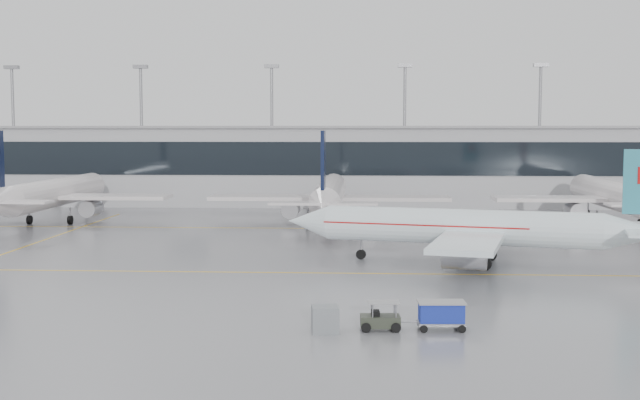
# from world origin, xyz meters

# --- Properties ---
(ground) EXTENTS (320.00, 320.00, 0.00)m
(ground) POSITION_xyz_m (0.00, 0.00, 0.00)
(ground) COLOR gray
(ground) RESTS_ON ground
(taxi_line_main) EXTENTS (120.00, 0.25, 0.01)m
(taxi_line_main) POSITION_xyz_m (0.00, 0.00, 0.01)
(taxi_line_main) COLOR gold
(taxi_line_main) RESTS_ON ground
(taxi_line_north) EXTENTS (120.00, 0.25, 0.01)m
(taxi_line_north) POSITION_xyz_m (0.00, 30.00, 0.01)
(taxi_line_north) COLOR gold
(taxi_line_north) RESTS_ON ground
(taxi_line_cross) EXTENTS (0.25, 60.00, 0.01)m
(taxi_line_cross) POSITION_xyz_m (-30.00, 15.00, 0.01)
(taxi_line_cross) COLOR gold
(taxi_line_cross) RESTS_ON ground
(terminal) EXTENTS (180.00, 15.00, 12.00)m
(terminal) POSITION_xyz_m (0.00, 62.00, 6.00)
(terminal) COLOR #A4A4A8
(terminal) RESTS_ON ground
(terminal_glass) EXTENTS (180.00, 0.20, 5.00)m
(terminal_glass) POSITION_xyz_m (0.00, 54.45, 7.50)
(terminal_glass) COLOR black
(terminal_glass) RESTS_ON ground
(terminal_roof) EXTENTS (182.00, 16.00, 0.40)m
(terminal_roof) POSITION_xyz_m (0.00, 62.00, 12.20)
(terminal_roof) COLOR gray
(terminal_roof) RESTS_ON ground
(light_masts) EXTENTS (156.40, 1.00, 22.60)m
(light_masts) POSITION_xyz_m (0.00, 68.00, 13.34)
(light_masts) COLOR gray
(light_masts) RESTS_ON ground
(air_canada_jet) EXTENTS (33.18, 26.24, 10.20)m
(air_canada_jet) POSITION_xyz_m (13.93, 4.75, 3.19)
(air_canada_jet) COLOR white
(air_canada_jet) RESTS_ON ground
(parked_jet_b) EXTENTS (29.64, 36.96, 11.72)m
(parked_jet_b) POSITION_xyz_m (-35.00, 33.69, 3.71)
(parked_jet_b) COLOR silver
(parked_jet_b) RESTS_ON ground
(parked_jet_c) EXTENTS (29.64, 36.96, 11.72)m
(parked_jet_c) POSITION_xyz_m (-0.00, 33.69, 3.71)
(parked_jet_c) COLOR silver
(parked_jet_c) RESTS_ON ground
(parked_jet_d) EXTENTS (29.64, 36.96, 11.72)m
(parked_jet_d) POSITION_xyz_m (35.00, 33.69, 3.71)
(parked_jet_d) COLOR silver
(parked_jet_d) RESTS_ON ground
(baggage_tug) EXTENTS (3.53, 1.58, 1.70)m
(baggage_tug) POSITION_xyz_m (5.19, -18.69, 0.60)
(baggage_tug) COLOR #2D3227
(baggage_tug) RESTS_ON ground
(baggage_cart) EXTENTS (2.86, 1.70, 1.72)m
(baggage_cart) POSITION_xyz_m (8.79, -18.50, 1.00)
(baggage_cart) COLOR gray
(baggage_cart) RESTS_ON ground
(gse_unit) EXTENTS (1.73, 1.63, 1.54)m
(gse_unit) POSITION_xyz_m (1.97, -19.40, 0.77)
(gse_unit) COLOR slate
(gse_unit) RESTS_ON ground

